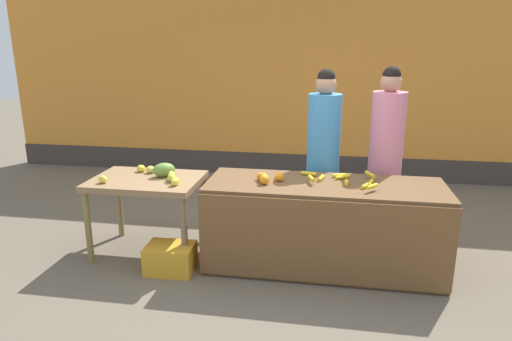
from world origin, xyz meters
name	(u,v)px	position (x,y,z in m)	size (l,w,h in m)	color
ground_plane	(281,261)	(0.00, 0.00, 0.00)	(24.00, 24.00, 0.00)	#665B4C
market_wall_back	(306,77)	(0.00, 3.11, 1.57)	(9.80, 0.23, 3.20)	orange
fruit_stall_counter	(323,226)	(0.39, -0.01, 0.41)	(2.18, 0.79, 0.82)	brown
side_table_wooden	(147,188)	(-1.34, 0.00, 0.68)	(1.06, 0.75, 0.78)	olive
banana_bunch_pile	(344,179)	(0.57, 0.08, 0.85)	(0.70, 0.51, 0.07)	gold
orange_pile	(267,178)	(-0.14, -0.05, 0.86)	(0.26, 0.21, 0.09)	orange
mango_papaya_pile	(160,172)	(-1.22, 0.04, 0.84)	(0.79, 0.54, 0.14)	yellow
vendor_woman_blue_shirt	(323,157)	(0.36, 0.63, 0.92)	(0.34, 0.34, 1.82)	#33333D
vendor_woman_pink_shirt	(385,157)	(0.99, 0.68, 0.93)	(0.34, 0.34, 1.85)	#33333D
produce_crate	(170,258)	(-1.00, -0.37, 0.13)	(0.44, 0.32, 0.26)	gold
produce_sack	(240,208)	(-0.57, 0.75, 0.25)	(0.36, 0.30, 0.49)	tan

